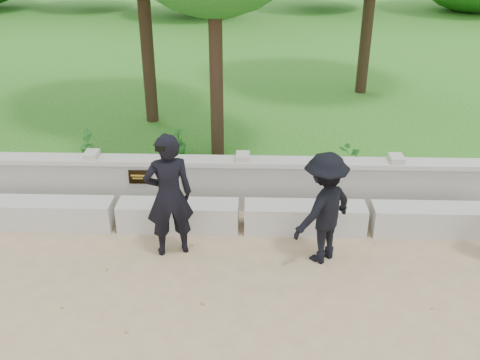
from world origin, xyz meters
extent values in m
plane|color=tan|center=(0.00, 0.00, 0.00)|extent=(80.00, 80.00, 0.00)
cube|color=#265815|center=(0.00, 14.00, 0.12)|extent=(40.00, 22.00, 0.25)
cube|color=#B5B2AB|center=(-1.00, 1.90, 0.23)|extent=(1.90, 0.45, 0.45)
cube|color=#B5B2AB|center=(1.00, 1.90, 0.23)|extent=(1.90, 0.45, 0.45)
cube|color=#B5B2AB|center=(3.00, 1.90, 0.23)|extent=(1.90, 0.45, 0.45)
cube|color=#B5B2AB|center=(5.00, 1.90, 0.23)|extent=(1.90, 0.45, 0.45)
cube|color=#AAA8A0|center=(0.00, 2.60, 0.41)|extent=(12.50, 0.25, 0.82)
cube|color=#B5B2AB|center=(0.00, 2.60, 0.86)|extent=(12.50, 0.35, 0.08)
cube|color=black|center=(0.30, 2.46, 0.62)|extent=(0.36, 0.02, 0.24)
imported|color=black|center=(0.99, 1.23, 0.94)|extent=(0.79, 0.63, 1.88)
cube|color=black|center=(0.99, 0.86, 1.82)|extent=(0.14, 0.06, 0.07)
imported|color=black|center=(3.18, 1.14, 0.83)|extent=(1.20, 1.18, 1.66)
cylinder|color=#382619|center=(-0.17, 6.17, 2.31)|extent=(0.28, 0.28, 4.11)
cylinder|color=#382619|center=(1.46, 4.29, 2.11)|extent=(0.25, 0.25, 3.72)
cylinder|color=#382619|center=(4.98, 8.54, 2.41)|extent=(0.29, 0.29, 4.32)
imported|color=#286C24|center=(-1.06, 4.05, 0.54)|extent=(0.35, 0.39, 0.57)
imported|color=#286C24|center=(3.96, 3.30, 0.55)|extent=(0.71, 0.70, 0.60)
imported|color=#286C24|center=(0.69, 4.27, 0.52)|extent=(0.35, 0.37, 0.53)
camera|label=1|loc=(2.21, -5.39, 4.50)|focal=40.00mm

